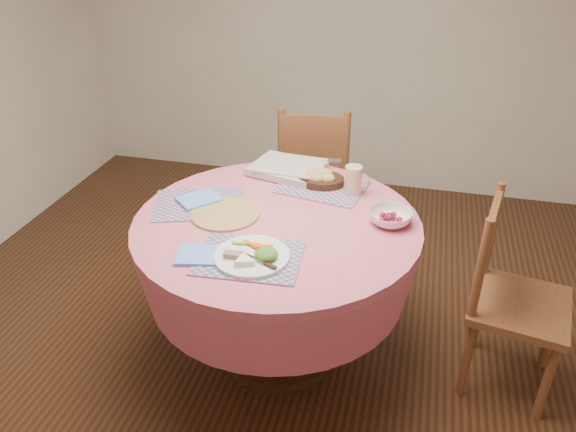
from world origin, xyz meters
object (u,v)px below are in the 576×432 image
dinner_plate (253,255)px  latte_mug (354,180)px  chair_right (509,295)px  chair_back (315,175)px  dining_table (277,258)px  wicker_trivet (225,214)px  fruit_bowl (390,218)px  bread_bowl (320,177)px

dinner_plate → latte_mug: latte_mug is taller
chair_right → latte_mug: bearing=82.9°
chair_back → dinner_plate: chair_back is taller
dining_table → chair_right: 1.01m
dining_table → dinner_plate: (-0.01, -0.31, 0.22)m
chair_right → wicker_trivet: size_ratio=3.01×
dining_table → dinner_plate: bearing=-91.8°
chair_right → wicker_trivet: (-1.24, -0.10, 0.28)m
latte_mug → fruit_bowl: size_ratio=0.63×
fruit_bowl → dinner_plate: bearing=-139.9°
wicker_trivet → fruit_bowl: size_ratio=1.43×
latte_mug → dinner_plate: bearing=-114.4°
dining_table → chair_right: bearing=5.3°
dinner_plate → fruit_bowl: 0.63m
fruit_bowl → chair_back: bearing=119.2°
chair_right → fruit_bowl: size_ratio=4.29×
bread_bowl → wicker_trivet: bearing=-130.7°
wicker_trivet → dinner_plate: (0.22, -0.30, 0.01)m
bread_bowl → chair_right: bearing=-18.3°
dining_table → chair_back: 1.00m
chair_right → wicker_trivet: bearing=105.5°
chair_right → dinner_plate: bearing=122.5°
chair_back → bread_bowl: (0.14, -0.61, 0.29)m
chair_right → bread_bowl: chair_right is taller
wicker_trivet → fruit_bowl: (0.70, 0.10, 0.02)m
fruit_bowl → wicker_trivet: bearing=-171.7°
latte_mug → fruit_bowl: 0.30m
dinner_plate → dining_table: bearing=88.2°
dining_table → latte_mug: 0.51m
dinner_plate → chair_right: bearing=21.7°
dining_table → chair_back: chair_back is taller
chair_right → chair_back: chair_back is taller
latte_mug → dining_table: bearing=-130.5°
chair_right → fruit_bowl: 0.62m
dining_table → chair_right: (1.01, 0.09, -0.08)m
chair_right → dinner_plate: chair_right is taller
chair_right → fruit_bowl: (-0.54, 0.00, 0.31)m
chair_right → dinner_plate: size_ratio=3.10×
wicker_trivet → latte_mug: (0.51, 0.34, 0.07)m
chair_right → bread_bowl: bearing=82.6°
dining_table → dinner_plate: dinner_plate is taller
chair_right → fruit_bowl: chair_right is taller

